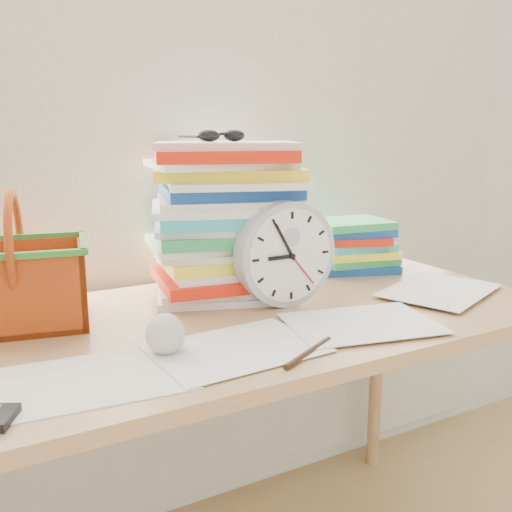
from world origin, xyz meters
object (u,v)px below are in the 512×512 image
desk (252,343)px  basket (17,260)px  book_stack (353,245)px  clock (285,254)px  paper_stack (227,219)px

desk → basket: basket is taller
book_stack → basket: 0.93m
book_stack → clock: bearing=-151.5°
basket → paper_stack: bearing=12.0°
desk → clock: size_ratio=5.61×
book_stack → desk: bearing=-155.3°
desk → paper_stack: bearing=82.0°
clock → book_stack: clock is taller
desk → book_stack: 0.52m
clock → basket: size_ratio=0.88×
desk → basket: (-0.47, 0.17, 0.22)m
clock → book_stack: bearing=28.5°
desk → paper_stack: (0.02, 0.17, 0.26)m
desk → basket: size_ratio=4.94×
book_stack → basket: basket is taller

